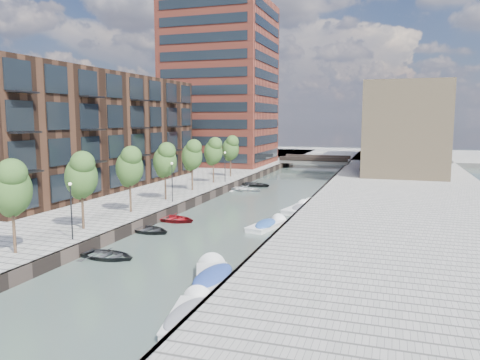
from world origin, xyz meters
The scene contains 32 objects.
water centered at (0.00, 40.00, 0.00)m, with size 300.00×300.00×0.00m, color #38473F.
quay_left centered at (-36.00, 40.00, 0.50)m, with size 60.00×140.00×1.00m, color gray.
quay_right centered at (16.00, 40.00, 0.50)m, with size 20.00×140.00×1.00m, color gray.
quay_wall_left centered at (-6.10, 40.00, 0.50)m, with size 0.25×140.00×1.00m, color #332823.
quay_wall_right centered at (6.10, 40.00, 0.50)m, with size 0.25×140.00×1.00m, color #332823.
far_closure centered at (0.00, 100.00, 0.50)m, with size 80.00×40.00×1.00m, color gray.
apartment_block centered at (-20.00, 30.00, 8.00)m, with size 8.00×38.00×14.00m, color black.
tower centered at (-17.00, 65.00, 16.00)m, with size 18.00×18.00×30.00m, color brown.
tan_block_near centered at (16.00, 62.00, 8.00)m, with size 12.00×25.00×14.00m, color #8D7656.
tan_block_far centered at (16.00, 88.00, 9.00)m, with size 12.00×20.00×16.00m, color #8D7656.
bridge centered at (0.00, 72.00, 1.39)m, with size 13.00×6.00×1.30m.
tree_0 centered at (-8.50, 4.00, 5.31)m, with size 2.50×2.50×5.95m.
tree_1 centered at (-8.50, 11.00, 5.31)m, with size 2.50×2.50×5.95m.
tree_2 centered at (-8.50, 18.00, 5.31)m, with size 2.50×2.50×5.95m.
tree_3 centered at (-8.50, 25.00, 5.31)m, with size 2.50×2.50×5.95m.
tree_4 centered at (-8.50, 32.00, 5.31)m, with size 2.50×2.50×5.95m.
tree_5 centered at (-8.50, 39.00, 5.31)m, with size 2.50×2.50×5.95m.
tree_6 centered at (-8.50, 46.00, 5.31)m, with size 2.50×2.50×5.95m.
lamp_0 centered at (-7.20, 8.00, 3.51)m, with size 0.24×0.24×4.12m.
lamp_1 centered at (-7.20, 24.00, 3.51)m, with size 0.24×0.24×4.12m.
lamp_2 centered at (-7.20, 40.00, 3.51)m, with size 0.24×0.24×4.12m.
sloop_0 centered at (-5.21, 15.13, 0.00)m, with size 3.12×4.37×0.91m, color black.
sloop_1 centered at (-4.14, 7.63, 0.00)m, with size 3.05×4.27×0.88m, color #232426.
sloop_2 centered at (-5.04, 19.67, 0.00)m, with size 3.27×4.57×0.95m, color maroon.
sloop_3 centered at (-4.05, 39.32, 0.00)m, with size 3.31×4.64×0.96m, color silver.
sloop_4 centered at (-4.13, 44.02, 0.00)m, with size 3.42×4.79×0.99m, color black.
motorboat_0 centered at (4.46, 5.71, 0.22)m, with size 3.89×5.80×1.84m.
motorboat_1 centered at (5.31, 0.45, 0.20)m, with size 2.60×5.04×1.60m.
motorboat_2 centered at (5.57, 28.64, 0.11)m, with size 3.11×5.91×1.88m.
motorboat_3 centered at (4.11, 19.94, 0.20)m, with size 2.73×5.08×1.61m.
motorboat_4 centered at (5.40, 28.36, 0.19)m, with size 1.68×4.77×1.59m.
car centered at (10.35, 60.44, 1.66)m, with size 1.57×3.90×1.33m, color gray.
Camera 1 is at (14.33, -19.25, 9.59)m, focal length 35.00 mm.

